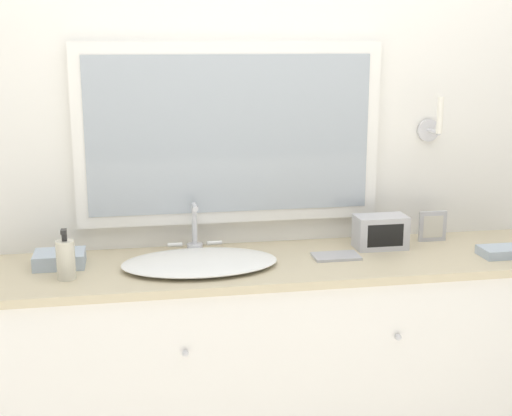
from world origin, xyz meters
TOP-DOWN VIEW (x-y plane):
  - wall_back at (-0.00, 0.56)m, footprint 8.00×0.18m
  - vanity_counter at (0.00, 0.28)m, footprint 2.11×0.51m
  - sink_basin at (-0.29, 0.26)m, footprint 0.55×0.39m
  - soap_bottle at (-0.75, 0.20)m, footprint 0.06×0.06m
  - appliance_box at (0.41, 0.36)m, footprint 0.20×0.11m
  - picture_frame at (0.65, 0.42)m, footprint 0.11×0.01m
  - hand_towel_near_sink at (0.83, 0.18)m, footprint 0.17×0.11m
  - hand_towel_far_corner at (-0.78, 0.35)m, footprint 0.18×0.14m
  - metal_tray at (0.21, 0.28)m, footprint 0.17×0.11m

SIDE VIEW (x-z plane):
  - vanity_counter at x=0.00m, z-range 0.00..0.91m
  - metal_tray at x=0.21m, z-range 0.91..0.92m
  - hand_towel_near_sink at x=0.83m, z-range 0.91..0.94m
  - sink_basin at x=-0.29m, z-range 0.83..1.03m
  - hand_towel_far_corner at x=-0.78m, z-range 0.91..0.96m
  - picture_frame at x=0.65m, z-range 0.91..1.03m
  - appliance_box at x=0.41m, z-range 0.91..1.04m
  - soap_bottle at x=-0.75m, z-range 0.89..1.07m
  - wall_back at x=0.00m, z-range 0.00..2.55m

